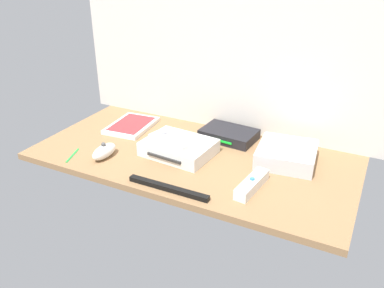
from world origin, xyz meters
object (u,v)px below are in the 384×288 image
at_px(network_router, 229,134).
at_px(remote_nunchuk, 104,151).
at_px(remote_wand, 252,184).
at_px(sensor_bar, 168,188).
at_px(game_console, 179,147).
at_px(mini_computer, 287,154).
at_px(game_case, 132,125).
at_px(remote_classic_pad, 174,139).
at_px(stylus_pen, 72,155).

relative_size(network_router, remote_nunchuk, 1.88).
relative_size(remote_wand, sensor_bar, 0.63).
height_order(game_console, mini_computer, mini_computer).
bearing_deg(remote_wand, game_case, 165.92).
xyz_separation_m(mini_computer, remote_wand, (-0.04, -0.19, -0.01)).
height_order(mini_computer, game_case, mini_computer).
xyz_separation_m(game_console, network_router, (0.10, 0.17, -0.00)).
xyz_separation_m(remote_classic_pad, sensor_bar, (0.09, -0.18, -0.05)).
bearing_deg(game_console, sensor_bar, -64.75).
bearing_deg(stylus_pen, network_router, 40.60).
xyz_separation_m(network_router, remote_classic_pad, (-0.11, -0.19, 0.04)).
relative_size(mini_computer, stylus_pen, 2.08).
xyz_separation_m(mini_computer, remote_classic_pad, (-0.33, -0.11, 0.03)).
bearing_deg(remote_wand, sensor_bar, -145.24).
bearing_deg(game_console, remote_classic_pad, -121.09).
relative_size(game_console, remote_classic_pad, 1.40).
height_order(mini_computer, remote_wand, mini_computer).
distance_m(remote_nunchuk, sensor_bar, 0.28).
height_order(mini_computer, stylus_pen, mini_computer).
xyz_separation_m(remote_nunchuk, stylus_pen, (-0.10, -0.04, -0.02)).
bearing_deg(sensor_bar, game_case, 136.97).
relative_size(game_case, remote_nunchuk, 2.00).
xyz_separation_m(game_console, remote_nunchuk, (-0.20, -0.12, -0.00)).
bearing_deg(game_console, mini_computer, 22.09).
xyz_separation_m(game_console, sensor_bar, (0.08, -0.20, -0.01)).
height_order(game_case, remote_nunchuk, remote_nunchuk).
distance_m(game_case, stylus_pen, 0.27).
distance_m(mini_computer, sensor_bar, 0.38).
distance_m(remote_classic_pad, sensor_bar, 0.21).
xyz_separation_m(mini_computer, sensor_bar, (-0.24, -0.30, -0.02)).
bearing_deg(remote_nunchuk, remote_classic_pad, 31.16).
xyz_separation_m(network_router, remote_wand, (0.17, -0.26, -0.00)).
relative_size(network_router, sensor_bar, 0.79).
height_order(game_console, remote_wand, game_console).
bearing_deg(stylus_pen, sensor_bar, -5.62).
height_order(game_case, remote_classic_pad, remote_classic_pad).
relative_size(game_console, mini_computer, 1.18).
height_order(remote_nunchuk, remote_classic_pad, remote_classic_pad).
bearing_deg(game_case, network_router, 6.39).
height_order(remote_wand, sensor_bar, remote_wand).
height_order(network_router, stylus_pen, network_router).
xyz_separation_m(remote_wand, stylus_pen, (-0.57, -0.07, -0.01)).
bearing_deg(remote_nunchuk, mini_computer, 24.14).
xyz_separation_m(game_console, game_case, (-0.25, 0.10, -0.01)).
bearing_deg(network_router, remote_wand, -52.27).
bearing_deg(remote_classic_pad, game_console, 67.57).
distance_m(game_case, remote_nunchuk, 0.24).
distance_m(mini_computer, remote_wand, 0.20).
height_order(network_router, remote_classic_pad, remote_classic_pad).
height_order(remote_nunchuk, stylus_pen, remote_nunchuk).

